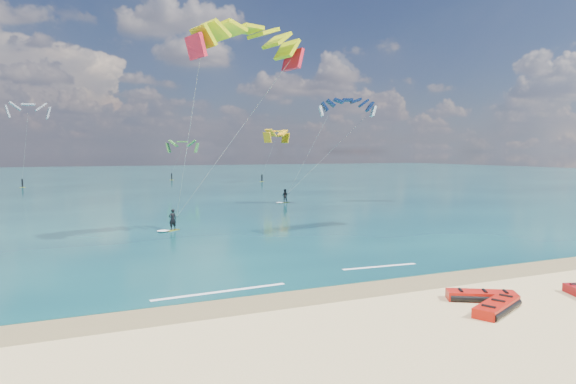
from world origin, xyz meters
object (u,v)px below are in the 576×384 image
object	(u,v)px
packed_kite_left	(497,312)
packed_kite_mid	(481,300)
kitesurfer_main	(210,123)
kitesurfer_far	(317,146)

from	to	relation	value
packed_kite_left	packed_kite_mid	bearing A→B (deg)	42.84
kitesurfer_main	kitesurfer_far	xyz separation A→B (m)	(16.79, 16.37, -1.38)
packed_kite_left	packed_kite_mid	world-z (taller)	packed_kite_left
packed_kite_left	kitesurfer_far	xyz separation A→B (m)	(11.71, 37.88, 6.63)
packed_kite_mid	kitesurfer_main	bearing A→B (deg)	136.08
packed_kite_left	kitesurfer_main	world-z (taller)	kitesurfer_main
packed_kite_left	kitesurfer_main	bearing A→B (deg)	78.61
kitesurfer_far	kitesurfer_main	bearing A→B (deg)	-149.47
packed_kite_left	kitesurfer_main	size ratio (longest dim) A/B	0.19
kitesurfer_main	packed_kite_mid	bearing A→B (deg)	-114.83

